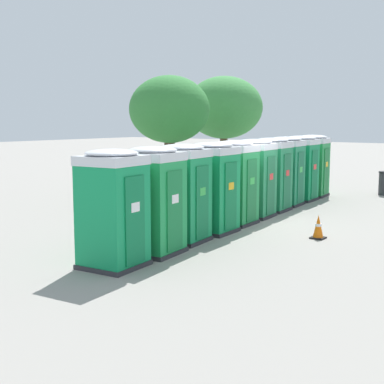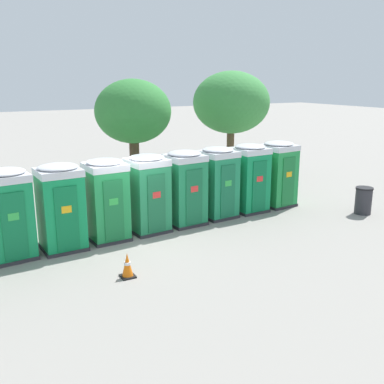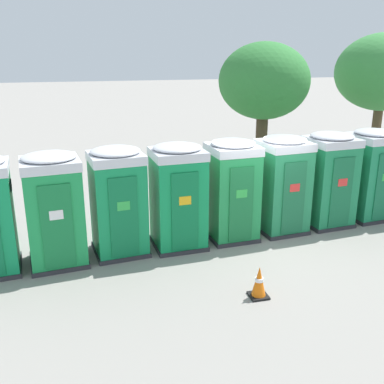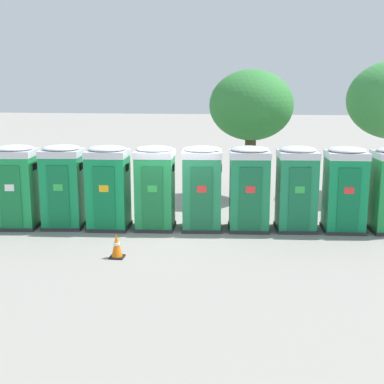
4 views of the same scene
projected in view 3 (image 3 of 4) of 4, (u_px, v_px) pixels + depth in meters
name	position (u px, v px, depth m)	size (l,w,h in m)	color
ground_plane	(260.00, 237.00, 11.52)	(120.00, 120.00, 0.00)	gray
portapotty_1	(54.00, 209.00, 9.78)	(1.36, 1.33, 2.54)	#2D2D33
portapotty_2	(118.00, 201.00, 10.31)	(1.33, 1.33, 2.54)	#2D2D33
portapotty_3	(178.00, 196.00, 10.67)	(1.28, 1.26, 2.54)	#2D2D33
portapotty_4	(232.00, 189.00, 11.14)	(1.23, 1.27, 2.54)	#2D2D33
portapotty_5	(282.00, 184.00, 11.59)	(1.30, 1.31, 2.54)	#2D2D33
portapotty_6	(328.00, 179.00, 12.04)	(1.31, 1.30, 2.54)	#2D2D33
portapotty_7	(371.00, 174.00, 12.52)	(1.28, 1.31, 2.54)	#2D2D33
street_tree_0	(264.00, 82.00, 15.45)	(3.14, 3.14, 4.86)	#4C3826
street_tree_1	(383.00, 73.00, 17.58)	(3.71, 3.71, 5.23)	brown
traffic_cone	(259.00, 282.00, 8.67)	(0.36, 0.36, 0.64)	black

